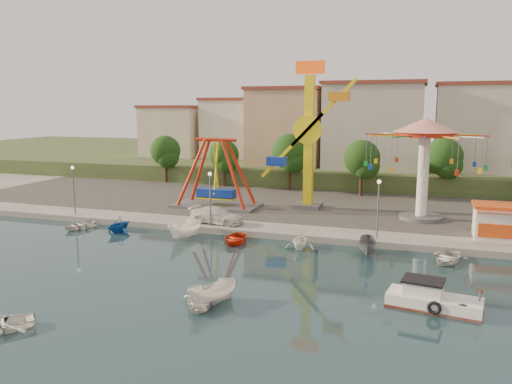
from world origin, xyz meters
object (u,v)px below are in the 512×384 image
at_px(cabin_motorboat, 431,300).
at_px(van, 217,215).
at_px(pirate_ship_ride, 216,174).
at_px(kamikaze_tower, 312,140).
at_px(skiff, 213,294).
at_px(rowboat_a, 201,300).
at_px(wave_swinger, 425,146).

xyz_separation_m(cabin_motorboat, van, (-20.21, 14.29, 0.88)).
height_order(pirate_ship_ride, van, pirate_ship_ride).
height_order(kamikaze_tower, skiff, kamikaze_tower).
distance_m(rowboat_a, van, 19.69).
bearing_deg(van, cabin_motorboat, -119.80).
bearing_deg(wave_swinger, cabin_motorboat, -87.85).
relative_size(wave_swinger, van, 2.11).
bearing_deg(pirate_ship_ride, wave_swinger, 1.80).
relative_size(pirate_ship_ride, kamikaze_tower, 0.61).
bearing_deg(van, wave_swinger, -60.95).
bearing_deg(rowboat_a, van, 93.84).
xyz_separation_m(kamikaze_tower, rowboat_a, (-0.55, -28.64, -8.09)).
height_order(pirate_ship_ride, wave_swinger, wave_swinger).
xyz_separation_m(kamikaze_tower, van, (-7.32, -10.18, -7.07)).
bearing_deg(van, kamikaze_tower, -30.24).
bearing_deg(kamikaze_tower, rowboat_a, -91.11).
height_order(wave_swinger, skiff, wave_swinger).
relative_size(pirate_ship_ride, van, 1.82).
bearing_deg(kamikaze_tower, pirate_ship_ride, -167.05).
xyz_separation_m(kamikaze_tower, cabin_motorboat, (12.89, -24.47, -7.95)).
relative_size(kamikaze_tower, cabin_motorboat, 2.88).
height_order(skiff, van, van).
bearing_deg(rowboat_a, pirate_ship_ride, 94.77).
bearing_deg(rowboat_a, kamikaze_tower, 72.62).
distance_m(pirate_ship_ride, wave_swinger, 23.00).
distance_m(wave_swinger, cabin_motorboat, 24.02).
bearing_deg(wave_swinger, pirate_ship_ride, -178.20).
relative_size(cabin_motorboat, van, 1.05).
xyz_separation_m(wave_swinger, skiff, (-12.00, -26.43, -7.48)).
xyz_separation_m(kamikaze_tower, wave_swinger, (12.04, -1.73, -0.27)).
relative_size(pirate_ship_ride, wave_swinger, 0.86).
distance_m(kamikaze_tower, cabin_motorboat, 28.78).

